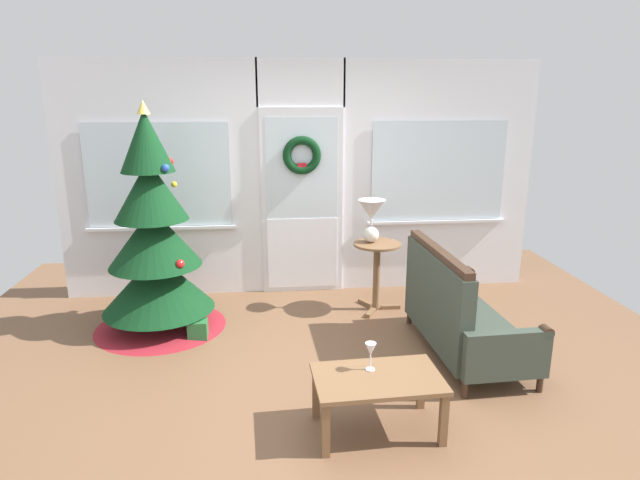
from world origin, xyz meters
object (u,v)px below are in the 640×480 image
(wine_glass, at_px, (371,350))
(coffee_table, at_px, (378,385))
(table_lamp, at_px, (371,215))
(settee_sofa, at_px, (457,313))
(christmas_tree, at_px, (155,249))
(gift_box, at_px, (198,329))
(side_table, at_px, (377,263))

(wine_glass, bearing_deg, coffee_table, -70.65)
(table_lamp, height_order, wine_glass, table_lamp)
(settee_sofa, distance_m, coffee_table, 1.36)
(christmas_tree, xyz_separation_m, wine_glass, (1.71, -1.76, -0.25))
(gift_box, bearing_deg, side_table, 16.38)
(side_table, bearing_deg, christmas_tree, -174.07)
(table_lamp, relative_size, wine_glass, 2.26)
(christmas_tree, bearing_deg, coffee_table, -46.71)
(settee_sofa, bearing_deg, gift_box, 166.70)
(settee_sofa, xyz_separation_m, side_table, (-0.48, 1.05, 0.13))
(christmas_tree, xyz_separation_m, settee_sofa, (2.64, -0.83, -0.41))
(table_lamp, bearing_deg, settee_sofa, -63.62)
(christmas_tree, height_order, table_lamp, christmas_tree)
(table_lamp, xyz_separation_m, coffee_table, (-0.35, -2.12, -0.67))
(settee_sofa, distance_m, side_table, 1.17)
(settee_sofa, xyz_separation_m, coffee_table, (-0.90, -1.03, -0.04))
(side_table, relative_size, gift_box, 4.12)
(wine_glass, bearing_deg, christmas_tree, 134.25)
(side_table, distance_m, gift_box, 1.89)
(side_table, relative_size, coffee_table, 0.84)
(wine_glass, bearing_deg, side_table, 77.32)
(christmas_tree, xyz_separation_m, side_table, (2.16, 0.22, -0.28))
(christmas_tree, bearing_deg, gift_box, -37.28)
(coffee_table, xyz_separation_m, gift_box, (-1.36, 1.56, -0.25))
(coffee_table, bearing_deg, table_lamp, 80.55)
(christmas_tree, bearing_deg, wine_glass, -45.75)
(side_table, relative_size, table_lamp, 1.64)
(coffee_table, bearing_deg, settee_sofa, 48.91)
(side_table, height_order, table_lamp, table_lamp)
(settee_sofa, distance_m, wine_glass, 1.33)
(christmas_tree, bearing_deg, table_lamp, 7.18)
(side_table, distance_m, table_lamp, 0.50)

